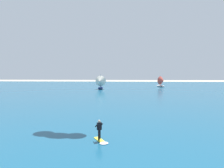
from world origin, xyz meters
TOP-DOWN VIEW (x-y plane):
  - ocean at (0.00, 50.85)m, footprint 160.00×90.00m
  - kitesurfer at (-1.28, 17.48)m, footprint 1.43×1.99m
  - sailboat_trailing at (13.53, 68.13)m, footprint 3.29×3.40m
  - sailboat_near_shore at (-5.44, 59.61)m, footprint 3.25×3.77m

SIDE VIEW (x-z plane):
  - ocean at x=0.00m, z-range 0.00..0.10m
  - kitesurfer at x=-1.28m, z-range -0.13..1.54m
  - sailboat_trailing at x=13.53m, z-range -0.06..3.74m
  - sailboat_near_shore at x=-5.44m, z-range -0.08..4.23m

